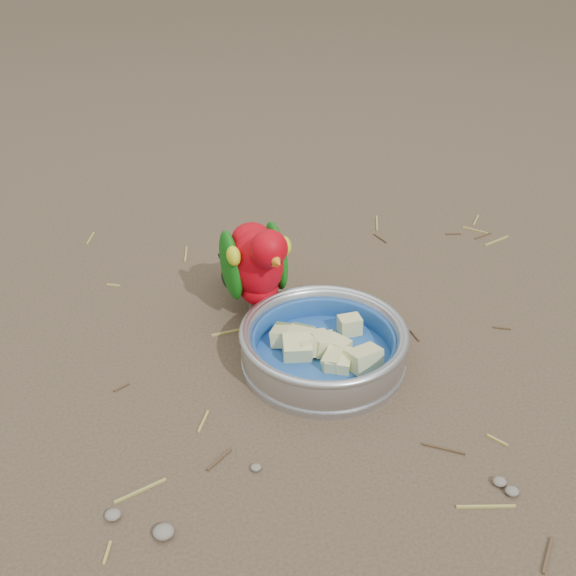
{
  "coord_description": "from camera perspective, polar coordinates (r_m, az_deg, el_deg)",
  "views": [
    {
      "loc": [
        -0.09,
        -0.74,
        0.59
      ],
      "look_at": [
        -0.03,
        0.08,
        0.08
      ],
      "focal_mm": 40.0,
      "sensor_mm": 36.0,
      "label": 1
    }
  ],
  "objects": [
    {
      "name": "food_bowl",
      "position": [
        0.94,
        3.12,
        -6.29
      ],
      "size": [
        0.24,
        0.24,
        0.02
      ],
      "primitive_type": "cylinder",
      "color": "#B2B2BA",
      "rests_on": "ground"
    },
    {
      "name": "fruit_wedges",
      "position": [
        0.93,
        3.17,
        -5.18
      ],
      "size": [
        0.14,
        0.14,
        0.03
      ],
      "primitive_type": null,
      "color": "#D4D388",
      "rests_on": "food_bowl"
    },
    {
      "name": "ground",
      "position": [
        0.95,
        2.27,
        -6.47
      ],
      "size": [
        60.0,
        60.0,
        0.0
      ],
      "primitive_type": "plane",
      "color": "#49392A"
    },
    {
      "name": "ground_debris",
      "position": [
        0.98,
        4.57,
        -5.05
      ],
      "size": [
        0.9,
        0.8,
        0.01
      ],
      "primitive_type": null,
      "color": "#9A8D42",
      "rests_on": "ground"
    },
    {
      "name": "bowl_wall",
      "position": [
        0.92,
        3.18,
        -4.83
      ],
      "size": [
        0.24,
        0.24,
        0.04
      ],
      "primitive_type": null,
      "color": "#B2B2BA",
      "rests_on": "food_bowl"
    },
    {
      "name": "lory_parrot",
      "position": [
        1.0,
        -2.77,
        1.53
      ],
      "size": [
        0.17,
        0.24,
        0.17
      ],
      "primitive_type": null,
      "rotation": [
        0.0,
        0.0,
        -2.81
      ],
      "color": "#B0020D",
      "rests_on": "ground"
    }
  ]
}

